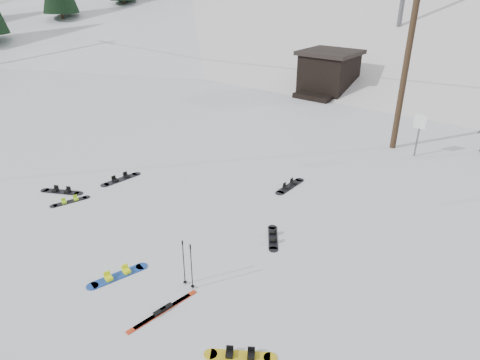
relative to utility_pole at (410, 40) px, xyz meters
The scene contains 16 objects.
ground 14.90m from the utility_pole, 98.13° to the right, with size 200.00×200.00×0.00m, color silver.
ski_slope 44.31m from the utility_pole, 92.79° to the left, with size 60.00×75.00×45.00m, color silver.
ridge_left 53.35m from the utility_pole, 138.18° to the left, with size 34.00×85.00×38.00m, color silver.
treeline_left 44.65m from the utility_pole, 144.16° to the left, with size 20.00×64.00×10.00m, color black, non-canonical shape.
utility_pole is the anchor object (origin of this frame).
trail_sign 3.60m from the utility_pole, 21.04° to the right, with size 0.50×0.09×1.85m.
lift_hut 10.40m from the utility_pole, 135.24° to the left, with size 3.40×4.10×2.75m.
hero_snowboard 14.43m from the utility_pole, 99.46° to the right, with size 0.65×1.60×0.12m.
hero_skis 14.40m from the utility_pole, 91.54° to the right, with size 0.33×1.94×0.10m.
ski_poles 13.24m from the utility_pole, 92.39° to the right, with size 0.36×0.09×1.30m.
board_scatter_a 14.81m from the utility_pole, 123.42° to the right, with size 1.50×0.91×0.11m.
board_scatter_b 12.83m from the utility_pole, 125.31° to the right, with size 0.46×1.69×0.12m.
board_scatter_c 14.55m from the utility_pole, 119.81° to the right, with size 0.57×1.31×0.10m.
board_scatter_d 10.59m from the utility_pole, 90.50° to the right, with size 0.96×1.24×0.10m.
board_scatter_e 14.43m from the utility_pole, 82.22° to the right, with size 1.30×0.97×0.11m.
board_scatter_f 7.96m from the utility_pole, 103.66° to the right, with size 0.32×1.70×0.12m.
Camera 1 is at (7.75, -4.51, 7.06)m, focal length 32.00 mm.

